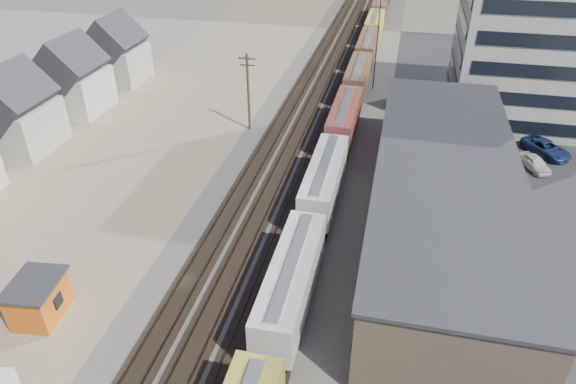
% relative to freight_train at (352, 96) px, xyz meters
% --- Properties ---
extents(ballast_bed, '(18.00, 200.00, 0.06)m').
position_rel_freight_train_xyz_m(ballast_bed, '(-3.80, 0.47, -2.76)').
color(ballast_bed, '#4C4742').
rests_on(ballast_bed, ground).
extents(dirt_yard, '(24.00, 180.00, 0.03)m').
position_rel_freight_train_xyz_m(dirt_yard, '(-23.80, -9.53, -2.78)').
color(dirt_yard, '#817858').
rests_on(dirt_yard, ground).
extents(asphalt_lot, '(26.00, 120.00, 0.04)m').
position_rel_freight_train_xyz_m(asphalt_lot, '(18.20, -14.53, -2.77)').
color(asphalt_lot, '#232326').
rests_on(asphalt_lot, ground).
extents(rail_tracks, '(11.40, 200.00, 0.24)m').
position_rel_freight_train_xyz_m(rail_tracks, '(-4.35, 0.47, -2.68)').
color(rail_tracks, black).
rests_on(rail_tracks, ground).
extents(freight_train, '(3.00, 119.74, 4.46)m').
position_rel_freight_train_xyz_m(freight_train, '(0.00, 0.00, 0.00)').
color(freight_train, black).
rests_on(freight_train, ground).
extents(warehouse, '(12.40, 40.40, 7.25)m').
position_rel_freight_train_xyz_m(warehouse, '(11.18, -24.53, 0.86)').
color(warehouse, tan).
rests_on(warehouse, ground).
extents(office_tower, '(22.60, 18.60, 18.45)m').
position_rel_freight_train_xyz_m(office_tower, '(24.15, 5.42, 6.47)').
color(office_tower, '#9E998E').
rests_on(office_tower, ground).
extents(utility_pole_north, '(2.20, 0.32, 10.00)m').
position_rel_freight_train_xyz_m(utility_pole_north, '(-12.30, -7.53, 2.50)').
color(utility_pole_north, '#382619').
rests_on(utility_pole_north, ground).
extents(radio_mast, '(1.20, 0.16, 18.00)m').
position_rel_freight_train_xyz_m(radio_mast, '(2.20, 10.47, 6.33)').
color(radio_mast, black).
rests_on(radio_mast, ground).
extents(maintenance_shed, '(3.94, 4.83, 3.27)m').
position_rel_freight_train_xyz_m(maintenance_shed, '(-18.33, -42.84, -1.12)').
color(maintenance_shed, '#CD5913').
rests_on(maintenance_shed, ground).
extents(parked_car_blue, '(5.95, 6.49, 1.68)m').
position_rel_freight_train_xyz_m(parked_car_blue, '(24.03, -6.59, -1.95)').
color(parked_car_blue, navy).
rests_on(parked_car_blue, ground).
extents(parked_car_far, '(3.53, 4.89, 1.55)m').
position_rel_freight_train_xyz_m(parked_car_far, '(22.12, -10.57, -2.02)').
color(parked_car_far, silver).
rests_on(parked_car_far, ground).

